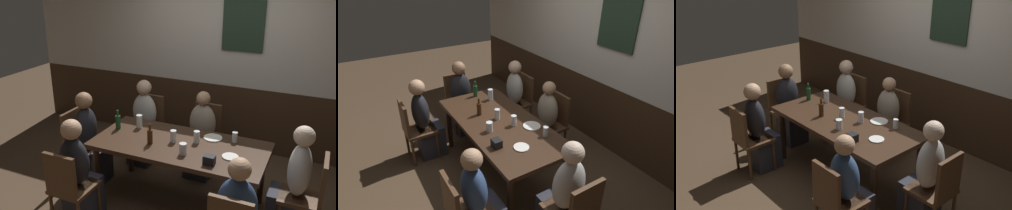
# 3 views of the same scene
# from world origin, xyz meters

# --- Properties ---
(ground_plane) EXTENTS (12.00, 12.00, 0.00)m
(ground_plane) POSITION_xyz_m (0.00, 0.00, 0.00)
(ground_plane) COLOR #4C3826
(wall_back) EXTENTS (6.40, 0.13, 2.60)m
(wall_back) POSITION_xyz_m (0.00, 1.65, 1.30)
(wall_back) COLOR #3D2819
(wall_back) RESTS_ON ground_plane
(dining_table) EXTENTS (1.89, 0.89, 0.74)m
(dining_table) POSITION_xyz_m (0.00, 0.00, 0.66)
(dining_table) COLOR #382316
(dining_table) RESTS_ON ground_plane
(chair_head_east) EXTENTS (0.40, 0.40, 0.88)m
(chair_head_east) POSITION_xyz_m (1.36, 0.00, 0.50)
(chair_head_east) COLOR #513521
(chair_head_east) RESTS_ON ground_plane
(chair_head_west) EXTENTS (0.40, 0.40, 0.88)m
(chair_head_west) POSITION_xyz_m (-1.36, 0.00, 0.50)
(chair_head_west) COLOR #513521
(chair_head_west) RESTS_ON ground_plane
(chair_mid_far) EXTENTS (0.40, 0.40, 0.88)m
(chair_mid_far) POSITION_xyz_m (0.00, 0.86, 0.50)
(chair_mid_far) COLOR #513521
(chair_mid_far) RESTS_ON ground_plane
(chair_left_far) EXTENTS (0.40, 0.40, 0.88)m
(chair_left_far) POSITION_xyz_m (-0.83, 0.86, 0.50)
(chair_left_far) COLOR #513521
(chair_left_far) RESTS_ON ground_plane
(chair_left_near) EXTENTS (0.40, 0.40, 0.88)m
(chair_left_near) POSITION_xyz_m (-0.83, -0.86, 0.50)
(chair_left_near) COLOR #513521
(chair_left_near) RESTS_ON ground_plane
(person_head_east) EXTENTS (0.37, 0.34, 1.17)m
(person_head_east) POSITION_xyz_m (1.20, 0.00, 0.50)
(person_head_east) COLOR #2D2D38
(person_head_east) RESTS_ON ground_plane
(person_head_west) EXTENTS (0.37, 0.34, 1.15)m
(person_head_west) POSITION_xyz_m (-1.20, 0.00, 0.49)
(person_head_west) COLOR #2D2D38
(person_head_west) RESTS_ON ground_plane
(person_mid_far) EXTENTS (0.34, 0.37, 1.11)m
(person_mid_far) POSITION_xyz_m (-0.00, 0.70, 0.46)
(person_mid_far) COLOR #2D2D38
(person_mid_far) RESTS_ON ground_plane
(person_left_far) EXTENTS (0.34, 0.37, 1.15)m
(person_left_far) POSITION_xyz_m (-0.83, 0.70, 0.49)
(person_left_far) COLOR #2D2D38
(person_left_far) RESTS_ON ground_plane
(person_left_near) EXTENTS (0.34, 0.37, 1.16)m
(person_left_near) POSITION_xyz_m (-0.83, -0.70, 0.49)
(person_left_near) COLOR #2D2D38
(person_left_near) RESTS_ON ground_plane
(tumbler_water) EXTENTS (0.07, 0.07, 0.13)m
(tumbler_water) POSITION_xyz_m (0.16, 0.10, 0.80)
(tumbler_water) COLOR silver
(tumbler_water) RESTS_ON dining_table
(tumbler_short) EXTENTS (0.06, 0.06, 0.11)m
(tumbler_short) POSITION_xyz_m (0.53, 0.29, 0.79)
(tumbler_short) COLOR silver
(tumbler_short) RESTS_ON dining_table
(pint_glass_stout) EXTENTS (0.08, 0.08, 0.12)m
(pint_glass_stout) POSITION_xyz_m (0.12, -0.21, 0.79)
(pint_glass_stout) COLOR silver
(pint_glass_stout) RESTS_ON dining_table
(beer_glass_half) EXTENTS (0.07, 0.07, 0.16)m
(beer_glass_half) POSITION_xyz_m (-0.60, 0.20, 0.81)
(beer_glass_half) COLOR silver
(beer_glass_half) RESTS_ON dining_table
(pint_glass_pale) EXTENTS (0.07, 0.07, 0.13)m
(pint_glass_pale) POSITION_xyz_m (-0.08, 0.01, 0.80)
(pint_glass_pale) COLOR silver
(pint_glass_pale) RESTS_ON dining_table
(beer_bottle_green) EXTENTS (0.06, 0.06, 0.23)m
(beer_bottle_green) POSITION_xyz_m (-0.82, 0.06, 0.83)
(beer_bottle_green) COLOR #194723
(beer_bottle_green) RESTS_ON dining_table
(beer_bottle_brown) EXTENTS (0.06, 0.06, 0.23)m
(beer_bottle_brown) POSITION_xyz_m (-0.29, -0.13, 0.83)
(beer_bottle_brown) COLOR #42230F
(beer_bottle_brown) RESTS_ON dining_table
(plate_white_large) EXTENTS (0.21, 0.21, 0.01)m
(plate_white_large) POSITION_xyz_m (0.29, 0.27, 0.75)
(plate_white_large) COLOR white
(plate_white_large) RESTS_ON dining_table
(plate_white_small) EXTENTS (0.17, 0.17, 0.01)m
(plate_white_small) POSITION_xyz_m (0.58, -0.07, 0.75)
(plate_white_small) COLOR white
(plate_white_small) RESTS_ON dining_table
(condiment_caddy) EXTENTS (0.11, 0.09, 0.09)m
(condiment_caddy) POSITION_xyz_m (0.43, -0.29, 0.79)
(condiment_caddy) COLOR black
(condiment_caddy) RESTS_ON dining_table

